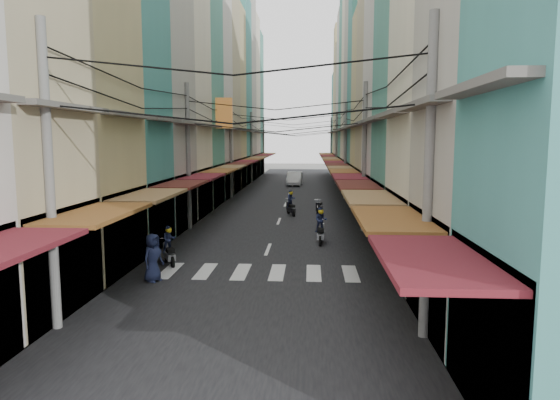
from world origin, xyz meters
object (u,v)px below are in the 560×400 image
at_px(white_car, 295,185).
at_px(traffic_sign, 385,198).
at_px(bicycle, 414,246).
at_px(market_umbrella, 421,206).

bearing_deg(white_car, traffic_sign, -77.43).
bearing_deg(bicycle, market_umbrella, -89.52).
distance_m(white_car, market_umbrella, 32.01).
relative_size(white_car, traffic_sign, 1.81).
bearing_deg(traffic_sign, white_car, 100.74).
bearing_deg(traffic_sign, bicycle, -57.32).
distance_m(white_car, traffic_sign, 30.05).
height_order(bicycle, traffic_sign, traffic_sign).
distance_m(bicycle, traffic_sign, 3.01).
relative_size(bicycle, traffic_sign, 0.49).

